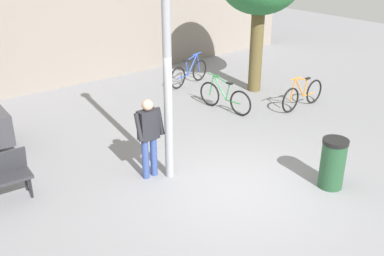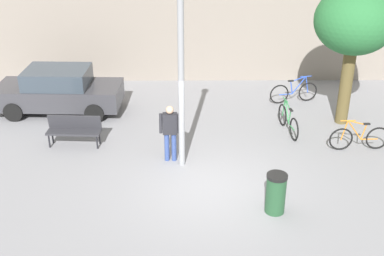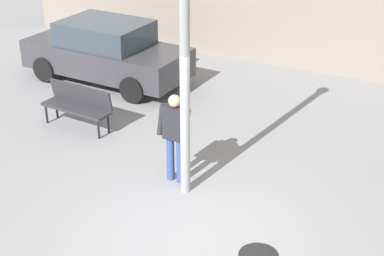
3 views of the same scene
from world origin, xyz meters
The scene contains 5 objects.
ground_plane centered at (0.00, 0.00, 0.00)m, with size 36.00×36.00×0.00m, color gray.
lamppost centered at (-0.72, 1.23, 2.66)m, with size 0.28×0.28×4.88m.
person_by_lamppost centered at (-1.05, 1.46, 0.97)m, with size 0.59×0.28×1.67m.
park_bench centered at (-3.95, 2.46, 0.55)m, with size 1.63×0.57×0.92m.
parked_car_charcoal centered at (-4.96, 4.94, 0.77)m, with size 4.26×1.94×1.55m.
Camera 3 is at (3.44, -6.48, 5.54)m, focal length 54.91 mm.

